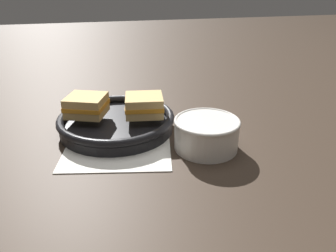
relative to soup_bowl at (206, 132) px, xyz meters
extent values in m
plane|color=#382B21|center=(-0.09, 0.04, -0.04)|extent=(4.00, 4.00, 0.00)
cube|color=white|center=(-0.19, 0.04, -0.04)|extent=(0.26, 0.23, 0.00)
cylinder|color=silver|center=(0.00, 0.00, -0.01)|extent=(0.14, 0.14, 0.07)
cylinder|color=orange|center=(0.00, 0.00, 0.01)|extent=(0.12, 0.12, 0.01)
torus|color=silver|center=(0.00, 0.00, 0.03)|extent=(0.14, 0.14, 0.01)
cube|color=silver|center=(-0.21, 0.06, -0.03)|extent=(0.12, 0.03, 0.01)
ellipsoid|color=silver|center=(-0.12, 0.04, -0.03)|extent=(0.06, 0.04, 0.01)
cylinder|color=black|center=(-0.18, 0.13, -0.03)|extent=(0.27, 0.27, 0.02)
torus|color=black|center=(-0.18, 0.13, -0.01)|extent=(0.28, 0.28, 0.02)
cube|color=#DBB26B|center=(-0.25, 0.15, 0.01)|extent=(0.11, 0.10, 0.02)
cube|color=orange|center=(-0.25, 0.15, 0.03)|extent=(0.11, 0.11, 0.01)
cube|color=#DBB26B|center=(-0.25, 0.15, 0.04)|extent=(0.11, 0.10, 0.02)
cube|color=#DBB26B|center=(-0.12, 0.12, 0.01)|extent=(0.10, 0.09, 0.02)
cube|color=orange|center=(-0.12, 0.12, 0.03)|extent=(0.10, 0.09, 0.01)
cube|color=#DBB26B|center=(-0.12, 0.12, 0.04)|extent=(0.10, 0.09, 0.02)
camera|label=1|loc=(-0.22, -0.59, 0.31)|focal=35.00mm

